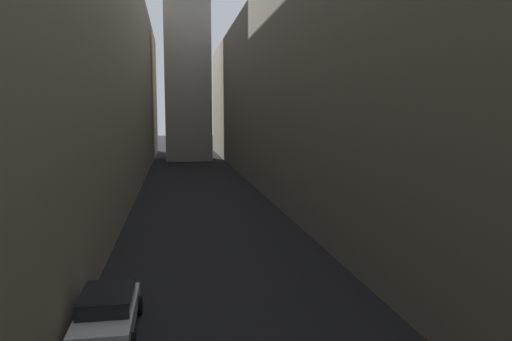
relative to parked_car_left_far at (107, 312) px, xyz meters
The scene contains 4 objects.
ground_plane 25.20m from the parked_car_left_far, 79.94° to the left, with size 264.00×264.00×0.00m, color black.
building_block_left 29.28m from the parked_car_left_far, 103.39° to the left, with size 10.56×108.00×21.34m, color gray.
building_block_right 33.18m from the parked_car_left_far, 56.82° to the left, with size 15.25×108.00×18.87m, color #756B5B.
parked_car_left_far is the anchor object (origin of this frame).
Camera 1 is at (-2.16, 8.14, 6.98)m, focal length 33.12 mm.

